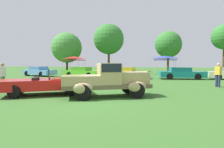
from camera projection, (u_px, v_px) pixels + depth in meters
name	position (u px, v px, depth m)	size (l,w,h in m)	color
ground_plane	(96.00, 98.00, 9.09)	(120.00, 120.00, 0.00)	#386628
feature_pickup_truck	(107.00, 80.00, 9.48)	(4.56, 3.14, 1.70)	brown
neighbor_convertible	(47.00, 84.00, 10.14)	(4.68, 3.64, 1.40)	red
show_car_skyblue	(39.00, 71.00, 23.82)	(4.83, 2.98, 1.22)	#669EDB
show_car_lime	(82.00, 72.00, 21.69)	(4.63, 2.56, 1.22)	#60C62D
show_car_yellow	(126.00, 73.00, 20.52)	(4.79, 2.41, 1.22)	yellow
show_car_teal	(181.00, 73.00, 19.44)	(4.71, 2.23, 1.22)	teal
spectator_near_truck	(3.00, 75.00, 11.81)	(0.31, 0.44, 1.69)	#7F7056
spectator_between_cars	(218.00, 74.00, 13.20)	(0.43, 0.46, 1.69)	#283351
canopy_tent_left_field	(74.00, 58.00, 30.92)	(3.04, 3.04, 2.71)	#B7B7BC
canopy_tent_center_field	(165.00, 58.00, 27.80)	(3.19, 3.19, 2.71)	#B7B7BC
treeline_far_left	(67.00, 48.00, 38.39)	(6.16, 6.16, 7.79)	#47331E
treeline_mid_left	(109.00, 39.00, 36.79)	(5.94, 5.94, 9.23)	brown
treeline_center	(168.00, 45.00, 36.29)	(5.10, 5.10, 7.72)	brown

